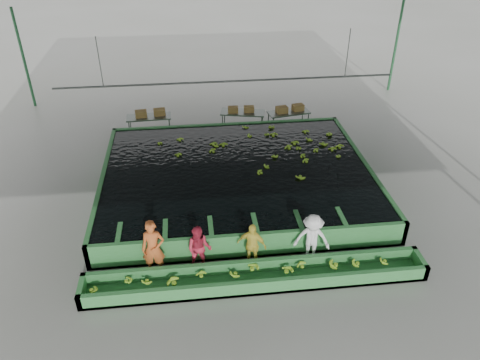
{
  "coord_description": "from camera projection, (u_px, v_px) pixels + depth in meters",
  "views": [
    {
      "loc": [
        -1.64,
        -13.42,
        9.82
      ],
      "look_at": [
        0.0,
        0.5,
        1.0
      ],
      "focal_mm": 35.0,
      "sensor_mm": 36.0,
      "label": 1
    }
  ],
  "objects": [
    {
      "name": "sorting_trough",
      "position": [
        257.0,
        277.0,
        13.51
      ],
      "size": [
        10.0,
        1.0,
        0.5
      ],
      "primitive_type": null,
      "color": "#337C3B",
      "rests_on": "ground"
    },
    {
      "name": "rail_hanger_left",
      "position": [
        100.0,
        62.0,
        18.25
      ],
      "size": [
        0.04,
        0.04,
        2.0
      ],
      "primitive_type": "cylinder",
      "color": "#59605B",
      "rests_on": "shed_roof"
    },
    {
      "name": "box_stack_mid",
      "position": [
        241.0,
        112.0,
        21.74
      ],
      "size": [
        1.22,
        0.39,
        0.26
      ],
      "primitive_type": null,
      "rotation": [
        0.0,
        0.0,
        -0.05
      ],
      "color": "olive",
      "rests_on": "packing_table_mid"
    },
    {
      "name": "packing_table_left",
      "position": [
        150.0,
        125.0,
        21.6
      ],
      "size": [
        2.03,
        0.87,
        0.91
      ],
      "primitive_type": null,
      "rotation": [
        0.0,
        0.0,
        0.03
      ],
      "color": "#59605B",
      "rests_on": "ground"
    },
    {
      "name": "worker_d",
      "position": [
        312.0,
        239.0,
        14.05
      ],
      "size": [
        1.21,
        0.88,
        1.68
      ],
      "primitive_type": "imported",
      "rotation": [
        0.0,
        0.0,
        -0.26
      ],
      "color": "white",
      "rests_on": "ground"
    },
    {
      "name": "box_stack_right",
      "position": [
        290.0,
        111.0,
        21.89
      ],
      "size": [
        1.39,
        0.64,
        0.29
      ],
      "primitive_type": null,
      "rotation": [
        0.0,
        0.0,
        0.21
      ],
      "color": "olive",
      "rests_on": "packing_table_right"
    },
    {
      "name": "shed_roof",
      "position": [
        242.0,
        76.0,
        14.01
      ],
      "size": [
        20.0,
        22.0,
        0.04
      ],
      "primitive_type": "cube",
      "color": "gray",
      "rests_on": "shed_posts"
    },
    {
      "name": "packing_table_right",
      "position": [
        288.0,
        120.0,
        22.08
      ],
      "size": [
        2.04,
        1.09,
        0.88
      ],
      "primitive_type": null,
      "rotation": [
        0.0,
        0.0,
        0.17
      ],
      "color": "#59605B",
      "rests_on": "ground"
    },
    {
      "name": "flotation_tank",
      "position": [
        237.0,
        178.0,
        17.69
      ],
      "size": [
        10.0,
        8.0,
        0.9
      ],
      "primitive_type": null,
      "color": "#337C3B",
      "rests_on": "ground"
    },
    {
      "name": "shed_posts",
      "position": [
        242.0,
        149.0,
        15.34
      ],
      "size": [
        20.0,
        22.0,
        5.0
      ],
      "primitive_type": null,
      "color": "#276237",
      "rests_on": "ground"
    },
    {
      "name": "cableway_rail",
      "position": [
        227.0,
        81.0,
        19.27
      ],
      "size": [
        0.08,
        0.08,
        14.0
      ],
      "primitive_type": "cylinder",
      "color": "#59605B",
      "rests_on": "shed_roof"
    },
    {
      "name": "box_stack_left",
      "position": [
        151.0,
        116.0,
        21.39
      ],
      "size": [
        1.39,
        0.53,
        0.29
      ],
      "primitive_type": null,
      "rotation": [
        0.0,
        0.0,
        0.12
      ],
      "color": "olive",
      "rests_on": "packing_table_left"
    },
    {
      "name": "worker_b",
      "position": [
        199.0,
        249.0,
        13.74
      ],
      "size": [
        0.86,
        0.74,
        1.55
      ],
      "primitive_type": "imported",
      "rotation": [
        0.0,
        0.0,
        -0.22
      ],
      "color": "#BA263D",
      "rests_on": "ground"
    },
    {
      "name": "trough_bananas",
      "position": [
        257.0,
        273.0,
        13.43
      ],
      "size": [
        9.13,
        0.61,
        0.12
      ],
      "primitive_type": null,
      "color": "#84BF25",
      "rests_on": "sorting_trough"
    },
    {
      "name": "worker_c",
      "position": [
        252.0,
        245.0,
        13.9
      ],
      "size": [
        0.97,
        0.7,
        1.53
      ],
      "primitive_type": "imported",
      "rotation": [
        0.0,
        0.0,
        -0.41
      ],
      "color": "yellow",
      "rests_on": "ground"
    },
    {
      "name": "packing_table_mid",
      "position": [
        243.0,
        121.0,
        22.0
      ],
      "size": [
        2.16,
        1.23,
        0.92
      ],
      "primitive_type": null,
      "rotation": [
        0.0,
        0.0,
        -0.22
      ],
      "color": "#59605B",
      "rests_on": "ground"
    },
    {
      "name": "tank_water",
      "position": [
        237.0,
        169.0,
        17.48
      ],
      "size": [
        9.7,
        7.7,
        0.0
      ],
      "primitive_type": "cube",
      "color": "black",
      "rests_on": "flotation_tank"
    },
    {
      "name": "ground",
      "position": [
        242.0,
        211.0,
        16.67
      ],
      "size": [
        80.0,
        80.0,
        0.0
      ],
      "primitive_type": "plane",
      "color": "gray",
      "rests_on": "ground"
    },
    {
      "name": "worker_a",
      "position": [
        153.0,
        248.0,
        13.53
      ],
      "size": [
        0.7,
        0.48,
        1.86
      ],
      "primitive_type": "imported",
      "rotation": [
        0.0,
        0.0,
        -0.05
      ],
      "color": "#CB5C27",
      "rests_on": "ground"
    },
    {
      "name": "rail_hanger_right",
      "position": [
        348.0,
        53.0,
        19.24
      ],
      "size": [
        0.04,
        0.04,
        2.0
      ],
      "primitive_type": "cylinder",
      "color": "#59605B",
      "rests_on": "shed_roof"
    },
    {
      "name": "floating_bananas",
      "position": [
        235.0,
        159.0,
        18.15
      ],
      "size": [
        8.88,
        6.05,
        0.12
      ],
      "primitive_type": null,
      "color": "#84BF25",
      "rests_on": "tank_water"
    }
  ]
}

